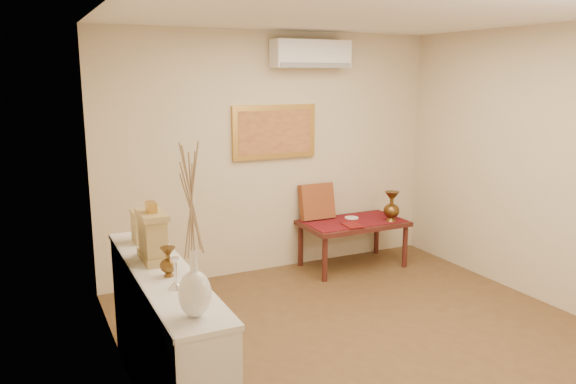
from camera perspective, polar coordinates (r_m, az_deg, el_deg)
floor at (r=4.89m, az=9.98°, el=-15.46°), size 4.50×4.50×0.00m
ceiling at (r=4.38m, az=11.30°, el=17.83°), size 4.50×4.50×0.00m
wall_back at (r=6.36m, az=-1.48°, el=3.91°), size 4.00×0.02×2.70m
wall_left at (r=3.65m, az=-15.67°, el=-2.52°), size 0.02×4.50×2.70m
wall_right at (r=5.84m, az=26.64°, el=1.94°), size 0.02×4.50×2.70m
white_vase at (r=2.90m, az=-9.66°, el=-4.06°), size 0.17×0.17×0.92m
candlestick at (r=3.42m, az=-11.38°, el=-8.08°), size 0.09×0.09×0.19m
brass_urn_small at (r=3.62m, az=-12.08°, el=-6.55°), size 0.11×0.11×0.24m
table_cloth at (r=6.60m, az=6.64°, el=-2.93°), size 1.14×0.59×0.01m
brass_urn_tall at (r=6.60m, az=10.49°, el=-1.11°), size 0.19×0.19×0.43m
plate at (r=6.70m, az=6.48°, el=-2.62°), size 0.16×0.16×0.01m
menu at (r=6.37m, az=6.56°, el=-3.37°), size 0.20×0.26×0.01m
cushion at (r=6.59m, az=2.95°, el=-0.97°), size 0.42×0.18×0.43m
display_ledge at (r=3.97m, az=-12.40°, el=-14.36°), size 0.37×2.02×0.98m
mantel_clock at (r=3.93m, az=-13.55°, el=-4.33°), size 0.17×0.36×0.41m
wooden_chest at (r=4.40m, az=-14.47°, el=-3.36°), size 0.16×0.21×0.24m
low_table at (r=6.61m, az=6.63°, el=-3.51°), size 1.20×0.70×0.55m
painting at (r=6.31m, az=-1.39°, el=6.13°), size 1.00×0.06×0.60m
ac_unit at (r=6.36m, az=2.35°, el=13.83°), size 0.90×0.25×0.30m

